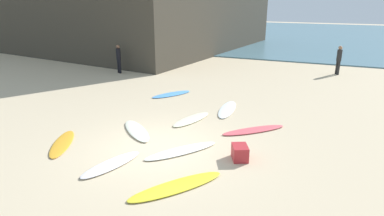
{
  "coord_description": "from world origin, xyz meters",
  "views": [
    {
      "loc": [
        4.49,
        -7.92,
        4.3
      ],
      "look_at": [
        -0.3,
        3.08,
        0.3
      ],
      "focal_mm": 30.68,
      "sensor_mm": 36.0,
      "label": 1
    }
  ],
  "objects_px": {
    "surfboard_0": "(181,151)",
    "surfboard_6": "(227,109)",
    "surfboard_3": "(172,94)",
    "surfboard_5": "(62,143)",
    "surfboard_8": "(137,131)",
    "beachgoer_near": "(339,59)",
    "surfboard_4": "(111,164)",
    "surfboard_2": "(177,186)",
    "beach_cooler": "(240,153)",
    "surfboard_1": "(191,119)",
    "beachgoer_mid": "(119,57)",
    "surfboard_7": "(254,130)"
  },
  "relations": [
    {
      "from": "surfboard_0",
      "to": "surfboard_6",
      "type": "relative_size",
      "value": 1.03
    },
    {
      "from": "surfboard_0",
      "to": "surfboard_3",
      "type": "distance_m",
      "value": 6.1
    },
    {
      "from": "surfboard_5",
      "to": "surfboard_0",
      "type": "bearing_deg",
      "value": -14.64
    },
    {
      "from": "surfboard_8",
      "to": "beachgoer_near",
      "type": "distance_m",
      "value": 13.85
    },
    {
      "from": "surfboard_4",
      "to": "surfboard_6",
      "type": "relative_size",
      "value": 0.85
    },
    {
      "from": "surfboard_2",
      "to": "surfboard_8",
      "type": "distance_m",
      "value": 3.8
    },
    {
      "from": "surfboard_2",
      "to": "surfboard_3",
      "type": "relative_size",
      "value": 1.22
    },
    {
      "from": "surfboard_5",
      "to": "beach_cooler",
      "type": "xyz_separation_m",
      "value": [
        5.33,
        1.23,
        0.18
      ]
    },
    {
      "from": "surfboard_5",
      "to": "surfboard_4",
      "type": "bearing_deg",
      "value": -43.0
    },
    {
      "from": "surfboard_2",
      "to": "surfboard_8",
      "type": "xyz_separation_m",
      "value": [
        -2.78,
        2.59,
        0.01
      ]
    },
    {
      "from": "surfboard_1",
      "to": "surfboard_5",
      "type": "height_order",
      "value": "surfboard_1"
    },
    {
      "from": "surfboard_1",
      "to": "surfboard_8",
      "type": "xyz_separation_m",
      "value": [
        -1.27,
        -1.76,
        0.0
      ]
    },
    {
      "from": "surfboard_8",
      "to": "beach_cooler",
      "type": "relative_size",
      "value": 3.9
    },
    {
      "from": "surfboard_0",
      "to": "surfboard_3",
      "type": "bearing_deg",
      "value": -24.22
    },
    {
      "from": "surfboard_8",
      "to": "beach_cooler",
      "type": "bearing_deg",
      "value": -57.03
    },
    {
      "from": "surfboard_4",
      "to": "surfboard_5",
      "type": "distance_m",
      "value": 2.29
    },
    {
      "from": "surfboard_0",
      "to": "beachgoer_mid",
      "type": "height_order",
      "value": "beachgoer_mid"
    },
    {
      "from": "beachgoer_mid",
      "to": "surfboard_1",
      "type": "bearing_deg",
      "value": -12.05
    },
    {
      "from": "surfboard_3",
      "to": "surfboard_4",
      "type": "xyz_separation_m",
      "value": [
        1.63,
        -6.82,
        0.01
      ]
    },
    {
      "from": "surfboard_1",
      "to": "surfboard_5",
      "type": "xyz_separation_m",
      "value": [
        -2.83,
        -3.56,
        -0.01
      ]
    },
    {
      "from": "beachgoer_mid",
      "to": "surfboard_6",
      "type": "bearing_deg",
      "value": -0.44
    },
    {
      "from": "surfboard_8",
      "to": "beachgoer_near",
      "type": "xyz_separation_m",
      "value": [
        6.13,
        12.38,
        0.91
      ]
    },
    {
      "from": "surfboard_0",
      "to": "beach_cooler",
      "type": "xyz_separation_m",
      "value": [
        1.71,
        0.23,
        0.17
      ]
    },
    {
      "from": "surfboard_3",
      "to": "surfboard_4",
      "type": "relative_size",
      "value": 1.06
    },
    {
      "from": "surfboard_0",
      "to": "surfboard_2",
      "type": "height_order",
      "value": "surfboard_0"
    },
    {
      "from": "surfboard_7",
      "to": "surfboard_8",
      "type": "distance_m",
      "value": 4.0
    },
    {
      "from": "surfboard_2",
      "to": "surfboard_4",
      "type": "height_order",
      "value": "surfboard_4"
    },
    {
      "from": "surfboard_3",
      "to": "surfboard_4",
      "type": "height_order",
      "value": "surfboard_4"
    },
    {
      "from": "surfboard_4",
      "to": "surfboard_8",
      "type": "xyz_separation_m",
      "value": [
        -0.68,
        2.32,
        0.0
      ]
    },
    {
      "from": "beach_cooler",
      "to": "beachgoer_mid",
      "type": "bearing_deg",
      "value": 140.45
    },
    {
      "from": "surfboard_0",
      "to": "beach_cooler",
      "type": "relative_size",
      "value": 4.33
    },
    {
      "from": "surfboard_7",
      "to": "beachgoer_mid",
      "type": "distance_m",
      "value": 11.37
    },
    {
      "from": "surfboard_8",
      "to": "surfboard_1",
      "type": "bearing_deg",
      "value": 5.8
    },
    {
      "from": "surfboard_7",
      "to": "beachgoer_near",
      "type": "distance_m",
      "value": 11.06
    },
    {
      "from": "surfboard_5",
      "to": "surfboard_7",
      "type": "relative_size",
      "value": 0.88
    },
    {
      "from": "surfboard_7",
      "to": "surfboard_3",
      "type": "bearing_deg",
      "value": -165.98
    },
    {
      "from": "surfboard_5",
      "to": "beachgoer_near",
      "type": "height_order",
      "value": "beachgoer_near"
    },
    {
      "from": "surfboard_0",
      "to": "surfboard_3",
      "type": "relative_size",
      "value": 1.15
    },
    {
      "from": "surfboard_6",
      "to": "beachgoer_mid",
      "type": "xyz_separation_m",
      "value": [
        -8.17,
        4.11,
        0.92
      ]
    },
    {
      "from": "surfboard_4",
      "to": "beachgoer_mid",
      "type": "relative_size",
      "value": 1.14
    },
    {
      "from": "surfboard_1",
      "to": "surfboard_7",
      "type": "bearing_deg",
      "value": 12.14
    },
    {
      "from": "surfboard_6",
      "to": "surfboard_8",
      "type": "bearing_deg",
      "value": -129.15
    },
    {
      "from": "surfboard_0",
      "to": "surfboard_7",
      "type": "bearing_deg",
      "value": -86.81
    },
    {
      "from": "surfboard_2",
      "to": "surfboard_4",
      "type": "relative_size",
      "value": 1.29
    },
    {
      "from": "surfboard_1",
      "to": "beachgoer_near",
      "type": "height_order",
      "value": "beachgoer_near"
    },
    {
      "from": "surfboard_1",
      "to": "surfboard_4",
      "type": "relative_size",
      "value": 1.02
    },
    {
      "from": "beachgoer_near",
      "to": "beach_cooler",
      "type": "height_order",
      "value": "beachgoer_near"
    },
    {
      "from": "surfboard_0",
      "to": "surfboard_5",
      "type": "distance_m",
      "value": 3.76
    },
    {
      "from": "surfboard_3",
      "to": "surfboard_7",
      "type": "height_order",
      "value": "surfboard_7"
    },
    {
      "from": "surfboard_2",
      "to": "surfboard_3",
      "type": "bearing_deg",
      "value": 153.41
    }
  ]
}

